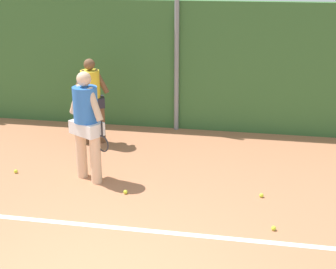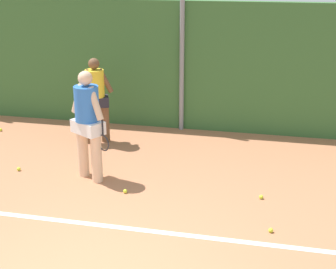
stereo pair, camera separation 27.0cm
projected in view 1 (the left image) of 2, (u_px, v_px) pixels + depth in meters
ground_plane at (130, 219)px, 7.02m from camera, size 28.55×28.55×0.00m
hedge_fence_backdrop at (178, 66)px, 10.45m from camera, size 18.56×0.25×2.74m
fence_post_center at (177, 65)px, 10.27m from camera, size 0.10×0.10×2.87m
court_baseline_paint at (125, 229)px, 6.77m from camera, size 13.56×0.10×0.01m
player_midcourt at (87, 121)px, 7.95m from camera, size 0.77×0.55×1.86m
player_backcourt_far at (91, 97)px, 9.62m from camera, size 0.68×0.48×1.73m
tennis_ball_0 at (261, 195)px, 7.66m from camera, size 0.07×0.07×0.07m
tennis_ball_1 at (96, 162)px, 8.93m from camera, size 0.07×0.07×0.07m
tennis_ball_5 at (274, 228)px, 6.72m from camera, size 0.07×0.07×0.07m
tennis_ball_7 at (125, 192)px, 7.77m from camera, size 0.07×0.07×0.07m
tennis_ball_9 at (16, 171)px, 8.53m from camera, size 0.07×0.07×0.07m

